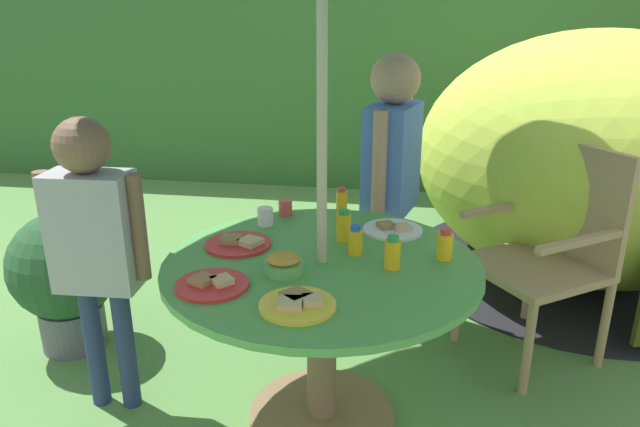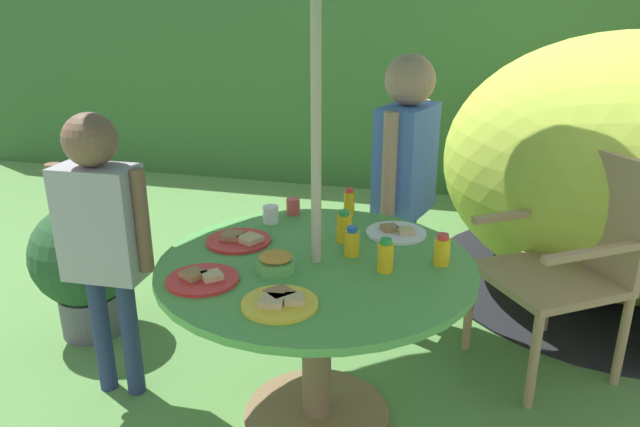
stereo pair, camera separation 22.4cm
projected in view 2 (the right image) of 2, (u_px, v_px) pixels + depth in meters
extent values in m
cube|color=#548442|center=(317.00, 419.00, 2.35)|extent=(10.00, 10.00, 0.02)
cube|color=#33602D|center=(418.00, 88.00, 5.18)|extent=(9.00, 0.70, 1.72)
cylinder|color=brown|center=(317.00, 414.00, 2.34)|extent=(0.58, 0.58, 0.03)
cylinder|color=brown|center=(317.00, 346.00, 2.23)|extent=(0.11, 0.11, 0.66)
cylinder|color=#519E47|center=(316.00, 264.00, 2.12)|extent=(1.15, 1.15, 0.03)
cylinder|color=#B7AD8C|center=(316.00, 153.00, 1.98)|extent=(0.04, 0.04, 2.17)
cylinder|color=tan|center=(469.00, 309.00, 2.74)|extent=(0.04, 0.04, 0.42)
cylinder|color=tan|center=(534.00, 362.00, 2.34)|extent=(0.04, 0.04, 0.42)
cylinder|color=tan|center=(548.00, 294.00, 2.89)|extent=(0.04, 0.04, 0.42)
cylinder|color=tan|center=(622.00, 341.00, 2.48)|extent=(0.04, 0.04, 0.42)
cube|color=tan|center=(548.00, 278.00, 2.54)|extent=(0.69, 0.69, 0.04)
cube|color=tan|center=(600.00, 212.00, 2.51)|extent=(0.31, 0.43, 0.52)
cube|color=tan|center=(520.00, 214.00, 2.67)|extent=(0.43, 0.31, 0.03)
cube|color=tan|center=(596.00, 252.00, 2.26)|extent=(0.43, 0.31, 0.03)
ellipsoid|color=#B2C63F|center=(627.00, 164.00, 3.26)|extent=(2.49, 2.46, 1.44)
cylinder|color=black|center=(606.00, 280.00, 3.50)|extent=(2.55, 2.55, 0.01)
cylinder|color=#595960|center=(92.00, 313.00, 2.93)|extent=(0.30, 0.30, 0.21)
sphere|color=#234C28|center=(84.00, 255.00, 2.82)|extent=(0.50, 0.50, 0.50)
cylinder|color=navy|center=(406.00, 264.00, 2.99)|extent=(0.08, 0.08, 0.61)
cylinder|color=navy|center=(395.00, 275.00, 2.87)|extent=(0.08, 0.08, 0.61)
cube|color=#4C72C6|center=(406.00, 161.00, 2.74)|extent=(0.28, 0.39, 0.52)
cylinder|color=tan|center=(421.00, 147.00, 2.89)|extent=(0.07, 0.07, 0.46)
cylinder|color=tan|center=(390.00, 165.00, 2.57)|extent=(0.07, 0.07, 0.46)
sphere|color=tan|center=(410.00, 80.00, 2.62)|extent=(0.23, 0.23, 0.23)
cylinder|color=navy|center=(102.00, 333.00, 2.44)|extent=(0.07, 0.07, 0.54)
cylinder|color=navy|center=(131.00, 336.00, 2.41)|extent=(0.07, 0.07, 0.54)
cube|color=#99999E|center=(101.00, 223.00, 2.26)|extent=(0.32, 0.18, 0.45)
cylinder|color=brown|center=(60.00, 214.00, 2.29)|extent=(0.06, 0.06, 0.41)
cylinder|color=brown|center=(142.00, 221.00, 2.22)|extent=(0.06, 0.06, 0.41)
sphere|color=brown|center=(90.00, 140.00, 2.15)|extent=(0.20, 0.20, 0.20)
cylinder|color=#66B259|center=(276.00, 265.00, 2.03)|extent=(0.14, 0.14, 0.04)
ellipsoid|color=gold|center=(276.00, 257.00, 2.02)|extent=(0.12, 0.12, 0.03)
cylinder|color=white|center=(396.00, 233.00, 2.36)|extent=(0.24, 0.24, 0.01)
cube|color=tan|center=(406.00, 231.00, 2.34)|extent=(0.08, 0.08, 0.02)
cube|color=#9E7547|center=(390.00, 228.00, 2.37)|extent=(0.08, 0.08, 0.02)
cylinder|color=red|center=(203.00, 280.00, 1.96)|extent=(0.24, 0.24, 0.01)
cube|color=tan|center=(212.00, 276.00, 1.95)|extent=(0.09, 0.09, 0.02)
cube|color=#9E7547|center=(194.00, 274.00, 1.96)|extent=(0.09, 0.09, 0.02)
cylinder|color=yellow|center=(280.00, 304.00, 1.80)|extent=(0.24, 0.24, 0.01)
cube|color=tan|center=(295.00, 299.00, 1.79)|extent=(0.08, 0.08, 0.02)
cube|color=#9E7547|center=(280.00, 294.00, 1.83)|extent=(0.11, 0.11, 0.02)
cube|color=tan|center=(272.00, 301.00, 1.78)|extent=(0.08, 0.08, 0.02)
cylinder|color=red|center=(238.00, 241.00, 2.28)|extent=(0.25, 0.25, 0.01)
cube|color=tan|center=(250.00, 239.00, 2.26)|extent=(0.11, 0.11, 0.02)
cube|color=#9E7547|center=(232.00, 236.00, 2.29)|extent=(0.08, 0.08, 0.02)
cylinder|color=yellow|center=(352.00, 243.00, 2.15)|extent=(0.05, 0.05, 0.09)
cylinder|color=blue|center=(352.00, 229.00, 2.13)|extent=(0.04, 0.04, 0.02)
cylinder|color=yellow|center=(385.00, 257.00, 2.02)|extent=(0.06, 0.06, 0.10)
cylinder|color=green|center=(386.00, 241.00, 2.00)|extent=(0.04, 0.04, 0.02)
cylinder|color=yellow|center=(344.00, 228.00, 2.27)|extent=(0.06, 0.06, 0.11)
cylinder|color=green|center=(344.00, 213.00, 2.25)|extent=(0.04, 0.04, 0.02)
cylinder|color=yellow|center=(442.00, 252.00, 2.07)|extent=(0.06, 0.06, 0.10)
cylinder|color=red|center=(443.00, 236.00, 2.05)|extent=(0.04, 0.04, 0.02)
cylinder|color=yellow|center=(349.00, 204.00, 2.55)|extent=(0.05, 0.05, 0.11)
cylinder|color=red|center=(349.00, 190.00, 2.53)|extent=(0.03, 0.03, 0.02)
cylinder|color=white|center=(271.00, 215.00, 2.47)|extent=(0.07, 0.07, 0.07)
cylinder|color=#E04C47|center=(293.00, 206.00, 2.58)|extent=(0.06, 0.06, 0.07)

